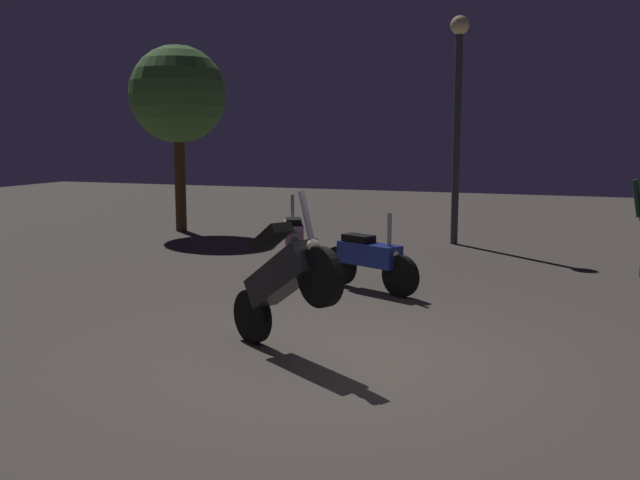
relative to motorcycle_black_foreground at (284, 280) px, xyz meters
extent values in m
plane|color=#4C443D|center=(0.60, -0.01, -0.74)|extent=(40.00, 40.00, 0.00)
cylinder|color=black|center=(-0.47, 0.27, -0.46)|extent=(0.54, 0.37, 0.56)
cylinder|color=black|center=(0.48, -0.28, 0.12)|extent=(0.54, 0.37, 0.56)
cube|color=black|center=(0.00, 0.00, 0.06)|extent=(0.99, 0.74, 0.76)
cube|color=black|center=(-0.17, 0.10, 0.40)|extent=(0.49, 0.42, 0.32)
cylinder|color=gray|center=(0.31, -0.18, 0.66)|extent=(0.21, 0.15, 0.44)
sphere|color=#F2EABF|center=(0.39, -0.23, 0.40)|extent=(0.12, 0.12, 0.12)
cylinder|color=black|center=(-1.66, 4.30, -0.46)|extent=(0.32, 0.55, 0.56)
cylinder|color=black|center=(-2.12, 5.30, -0.46)|extent=(0.32, 0.55, 0.56)
cube|color=#C68CB7|center=(-1.89, 4.80, -0.23)|extent=(0.67, 0.99, 0.30)
cube|color=black|center=(-1.81, 4.62, -0.03)|extent=(0.40, 0.50, 0.10)
cylinder|color=gray|center=(-2.04, 5.12, 0.14)|extent=(0.08, 0.08, 0.45)
sphere|color=#F2EABF|center=(-2.08, 5.21, -0.18)|extent=(0.12, 0.12, 0.12)
cylinder|color=black|center=(-0.55, 3.31, -0.46)|extent=(0.55, 0.32, 0.56)
cylinder|color=black|center=(0.45, 2.85, -0.46)|extent=(0.55, 0.32, 0.56)
cube|color=navy|center=(-0.05, 3.08, -0.23)|extent=(0.99, 0.67, 0.30)
cube|color=black|center=(-0.23, 3.16, -0.03)|extent=(0.50, 0.40, 0.10)
cylinder|color=gray|center=(0.27, 2.93, 0.14)|extent=(0.08, 0.08, 0.45)
sphere|color=#F2EABF|center=(0.36, 2.89, -0.18)|extent=(0.12, 0.12, 0.12)
cylinder|color=#1E3F2D|center=(3.42, 5.45, 0.44)|extent=(0.19, 0.11, 0.57)
cylinder|color=#38383D|center=(0.30, 7.73, 1.27)|extent=(0.14, 0.14, 4.02)
sphere|color=#F9E59E|center=(0.30, 7.73, 3.42)|extent=(0.36, 0.36, 0.36)
cylinder|color=#4C331E|center=(-5.71, 7.50, 0.38)|extent=(0.24, 0.24, 2.25)
sphere|color=#477A38|center=(-5.71, 7.50, 2.24)|extent=(2.09, 2.09, 2.09)
camera|label=1|loc=(2.71, -6.27, 1.41)|focal=40.40mm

